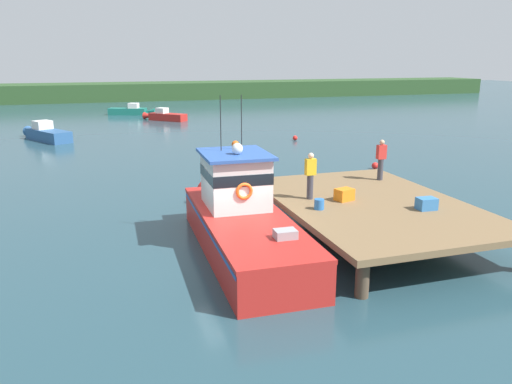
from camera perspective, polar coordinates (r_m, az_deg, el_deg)
ground_plane at (r=16.17m, az=-2.24°, el=-6.62°), size 200.00×200.00×0.00m
dock at (r=17.64m, az=12.93°, el=-1.46°), size 6.00×9.00×1.20m
main_fishing_boat at (r=16.12m, az=-1.78°, el=-2.89°), size 2.77×9.85×4.80m
crate_stack_mid_dock at (r=17.51m, az=10.00°, el=-0.29°), size 0.70×0.59×0.41m
crate_stack_near_edge at (r=17.13m, az=18.81°, el=-1.27°), size 0.62×0.47×0.39m
bait_bucket at (r=16.37m, az=7.19°, el=-1.38°), size 0.32×0.32×0.34m
deckhand_by_the_boat at (r=17.37m, az=6.20°, el=1.95°), size 0.36×0.22×1.63m
deckhand_further_back at (r=20.63m, az=14.02°, el=3.67°), size 0.36×0.22×1.63m
moored_boat_off_the_point at (r=56.20m, az=-14.04°, el=8.94°), size 4.97×2.65×1.26m
moored_boat_near_channel at (r=50.48m, az=-10.31°, el=8.48°), size 4.08×3.96×1.21m
moored_boat_outer_mooring at (r=40.66m, az=-22.77°, el=6.13°), size 3.82×5.38×1.42m
mooring_buoy_inshore at (r=28.49m, az=13.38°, el=2.92°), size 0.38×0.38×0.38m
mooring_buoy_channel_marker at (r=34.28m, az=-2.37°, el=5.44°), size 0.51×0.51×0.51m
mooring_buoy_spare_mooring at (r=37.66m, az=4.46°, el=6.15°), size 0.36×0.36×0.36m
far_shoreline at (r=76.74m, az=-15.01°, el=10.97°), size 120.00×8.00×2.40m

